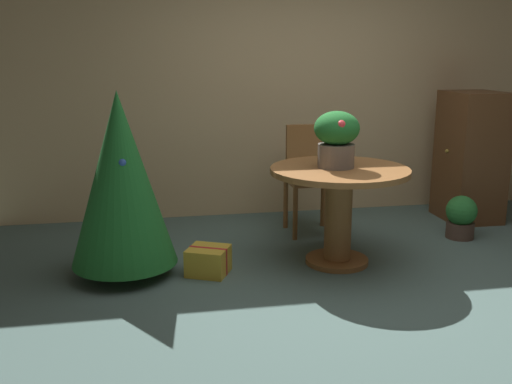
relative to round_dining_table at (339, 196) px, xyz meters
name	(u,v)px	position (x,y,z in m)	size (l,w,h in m)	color
ground_plane	(368,291)	(0.04, -0.58, -0.55)	(6.60, 6.60, 0.00)	#4C6660
back_wall_panel	(294,86)	(0.04, 1.62, 0.75)	(6.00, 0.10, 2.60)	tan
round_dining_table	(339,196)	(0.00, 0.00, 0.00)	(1.08, 1.08, 0.77)	brown
flower_vase	(337,137)	(-0.03, 0.02, 0.46)	(0.35, 0.35, 0.43)	#665B51
wooden_chair_far	(308,172)	(0.00, 0.89, 0.01)	(0.41, 0.41, 0.99)	brown
holiday_tree	(121,179)	(-1.65, 0.04, 0.19)	(0.78, 0.78, 1.38)	brown
gift_box_gold	(208,261)	(-1.03, -0.04, -0.45)	(0.38, 0.37, 0.21)	gold
wooden_cabinet	(471,157)	(1.68, 0.98, 0.08)	(0.53, 0.60, 1.27)	brown
potted_plant	(461,217)	(1.30, 0.41, -0.35)	(0.27, 0.27, 0.39)	#4C382D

